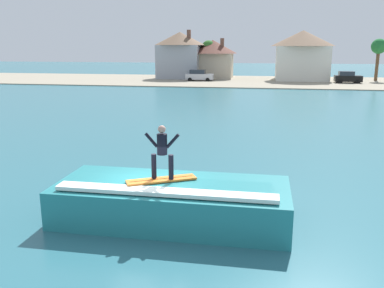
{
  "coord_description": "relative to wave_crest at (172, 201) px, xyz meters",
  "views": [
    {
      "loc": [
        3.63,
        -12.3,
        5.51
      ],
      "look_at": [
        0.8,
        3.49,
        1.68
      ],
      "focal_mm": 38.34,
      "sensor_mm": 36.0,
      "label": 1
    }
  ],
  "objects": [
    {
      "name": "house_small_cottage",
      "position": [
        -6.45,
        60.11,
        3.17
      ],
      "size": [
        8.41,
        8.41,
        6.88
      ],
      "color": "beige",
      "rests_on": "ground_plane"
    },
    {
      "name": "house_gabled_white",
      "position": [
        8.47,
        58.45,
        3.81
      ],
      "size": [
        10.23,
        10.23,
        8.06
      ],
      "color": "silver",
      "rests_on": "ground_plane"
    },
    {
      "name": "surfer",
      "position": [
        -0.26,
        -0.11,
        1.75
      ],
      "size": [
        1.12,
        0.32,
        1.72
      ],
      "color": "black",
      "rests_on": "surfboard"
    },
    {
      "name": "ground_plane",
      "position": [
        -0.8,
        0.19,
        -0.65
      ],
      "size": [
        260.0,
        260.0,
        0.0
      ],
      "primitive_type": "plane",
      "color": "#2B6471"
    },
    {
      "name": "car_near_shore",
      "position": [
        -7.83,
        53.89,
        0.3
      ],
      "size": [
        4.4,
        2.04,
        1.86
      ],
      "color": "silver",
      "rests_on": "ground_plane"
    },
    {
      "name": "tree_tall_bare",
      "position": [
        20.23,
        58.72,
        4.62
      ],
      "size": [
        2.37,
        2.37,
        6.72
      ],
      "color": "brown",
      "rests_on": "ground_plane"
    },
    {
      "name": "shoreline_bank",
      "position": [
        -0.8,
        54.99,
        -0.59
      ],
      "size": [
        120.0,
        22.83,
        0.13
      ],
      "color": "gray",
      "rests_on": "ground_plane"
    },
    {
      "name": "tree_short_bushy",
      "position": [
        -7.13,
        59.65,
        4.46
      ],
      "size": [
        2.43,
        2.43,
        6.54
      ],
      "color": "brown",
      "rests_on": "ground_plane"
    },
    {
      "name": "house_with_chimney",
      "position": [
        -12.02,
        58.88,
        3.73
      ],
      "size": [
        8.78,
        8.78,
        8.24
      ],
      "color": "#9EA3AD",
      "rests_on": "ground_plane"
    },
    {
      "name": "car_far_shore",
      "position": [
        15.0,
        53.76,
        0.3
      ],
      "size": [
        3.94,
        2.11,
        1.86
      ],
      "color": "black",
      "rests_on": "ground_plane"
    },
    {
      "name": "surfboard",
      "position": [
        -0.3,
        -0.14,
        0.76
      ],
      "size": [
        2.18,
        1.49,
        0.06
      ],
      "color": "orange",
      "rests_on": "wave_crest"
    },
    {
      "name": "wave_crest",
      "position": [
        0.0,
        0.0,
        0.0
      ],
      "size": [
        7.43,
        3.09,
        1.38
      ],
      "color": "teal",
      "rests_on": "ground_plane"
    }
  ]
}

